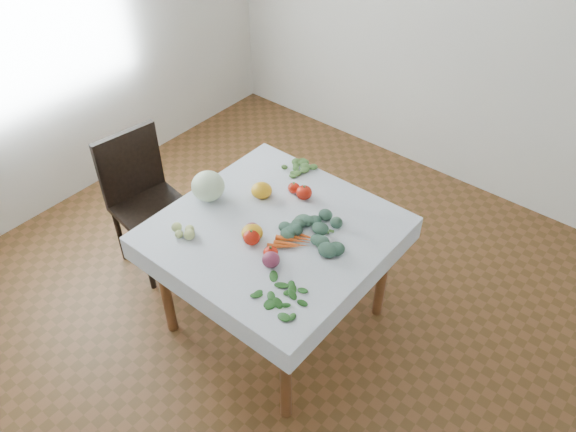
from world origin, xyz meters
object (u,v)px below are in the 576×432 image
Objects in this scene: table at (275,242)px; cabbage at (208,186)px; chair at (143,193)px; carrot_bunch at (295,241)px; heirloom_back at (262,190)px.

table is 5.47× the size of cabbage.
cabbage is (0.58, 0.04, 0.31)m from chair.
cabbage is (-0.44, -0.04, 0.18)m from table.
table is at bearing 4.78° from chair.
cabbage reaches higher than table.
chair is 1.20m from carrot_bunch.
table is at bearing 5.31° from cabbage.
heirloom_back reaches higher than table.
chair is 0.66m from cabbage.
heirloom_back is 0.42m from carrot_bunch.
carrot_bunch is (0.38, -0.18, -0.03)m from heirloom_back.
chair reaches higher than heirloom_back.
table is 0.20m from carrot_bunch.
heirloom_back is at bearing 145.35° from table.
chair is 4.13× the size of carrot_bunch.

